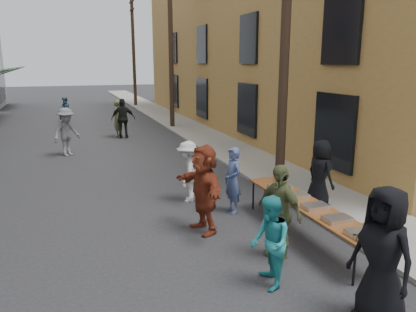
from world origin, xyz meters
TOP-DOWN VIEW (x-y plane):
  - ground at (0.00, 0.00)m, footprint 120.00×120.00m
  - sidewalk at (5.00, 15.00)m, footprint 2.20×60.00m
  - building_ochre at (11.10, 14.00)m, footprint 10.00×28.00m
  - utility_pole_near at (4.30, 3.00)m, footprint 0.26×0.26m
  - utility_pole_mid at (4.30, 15.00)m, footprint 0.26×0.26m
  - utility_pole_far at (4.30, 27.00)m, footprint 0.26×0.26m
  - serving_table at (3.22, -0.01)m, footprint 0.70×4.00m
  - catering_tray_sausage at (3.22, -1.66)m, footprint 0.50×0.33m
  - catering_tray_foil_b at (3.22, -1.01)m, footprint 0.50×0.33m
  - catering_tray_buns at (3.22, -0.31)m, footprint 0.50×0.33m
  - catering_tray_foil_d at (3.22, 0.39)m, footprint 0.50×0.33m
  - catering_tray_buns_end at (3.22, 1.09)m, footprint 0.50×0.33m
  - condiment_jar_a at (3.00, -1.96)m, footprint 0.07×0.07m
  - condiment_jar_b at (3.00, -1.86)m, footprint 0.07×0.07m
  - condiment_jar_c at (3.00, -1.76)m, footprint 0.07×0.07m
  - cup_stack at (3.42, -1.91)m, footprint 0.08×0.08m
  - guest_front_a at (2.64, -2.75)m, footprint 0.78×1.06m
  - guest_front_b at (2.37, 1.87)m, footprint 0.44×0.62m
  - guest_front_c at (1.61, -1.44)m, footprint 0.73×0.85m
  - guest_front_d at (1.60, 3.01)m, footprint 0.97×1.19m
  - guest_front_e at (2.28, -0.54)m, footprint 0.72×1.13m
  - guest_queue_back at (1.35, 1.02)m, footprint 0.82×1.84m
  - server at (4.42, 1.27)m, footprint 0.59×0.85m
  - passerby_left at (-1.30, 9.67)m, footprint 1.37×1.31m
  - passerby_mid at (1.30, 12.69)m, footprint 1.18×0.68m
  - passerby_right at (1.07, 13.23)m, footprint 0.67×0.78m
  - passerby_far at (-1.24, 19.39)m, footprint 0.91×0.93m

SIDE VIEW (x-z plane):
  - ground at x=0.00m, z-range 0.00..0.00m
  - sidewalk at x=5.00m, z-range 0.00..0.10m
  - serving_table at x=3.22m, z-range 0.34..1.09m
  - passerby_far at x=-1.24m, z-range 0.00..1.52m
  - guest_front_c at x=1.61m, z-range 0.00..1.53m
  - catering_tray_sausage at x=3.22m, z-range 0.75..0.83m
  - catering_tray_foil_b at x=3.22m, z-range 0.75..0.83m
  - catering_tray_buns at x=3.22m, z-range 0.75..0.83m
  - catering_tray_foil_d at x=3.22m, z-range 0.75..0.83m
  - catering_tray_buns_end at x=3.22m, z-range 0.75..0.83m
  - condiment_jar_a at x=3.00m, z-range 0.75..0.83m
  - condiment_jar_b at x=3.00m, z-range 0.75..0.83m
  - condiment_jar_c at x=3.00m, z-range 0.75..0.83m
  - guest_front_d at x=1.60m, z-range 0.00..1.60m
  - guest_front_b at x=2.37m, z-range 0.00..1.61m
  - cup_stack at x=3.42m, z-range 0.75..0.87m
  - guest_front_e at x=2.28m, z-range 0.00..1.78m
  - passerby_right at x=1.07m, z-range 0.00..1.80m
  - server at x=4.42m, z-range 0.10..1.77m
  - passerby_left at x=-1.30m, z-range 0.00..1.87m
  - passerby_mid at x=1.30m, z-range 0.00..1.90m
  - guest_queue_back at x=1.35m, z-range 0.00..1.92m
  - guest_front_a at x=2.64m, z-range 0.00..1.98m
  - utility_pole_near at x=4.30m, z-range 0.00..9.00m
  - utility_pole_mid at x=4.30m, z-range 0.00..9.00m
  - utility_pole_far at x=4.30m, z-range 0.00..9.00m
  - building_ochre at x=11.10m, z-range 0.00..10.00m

